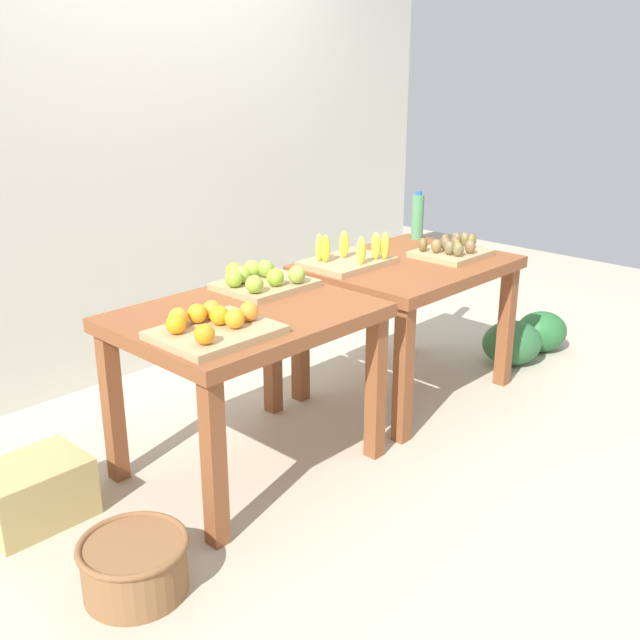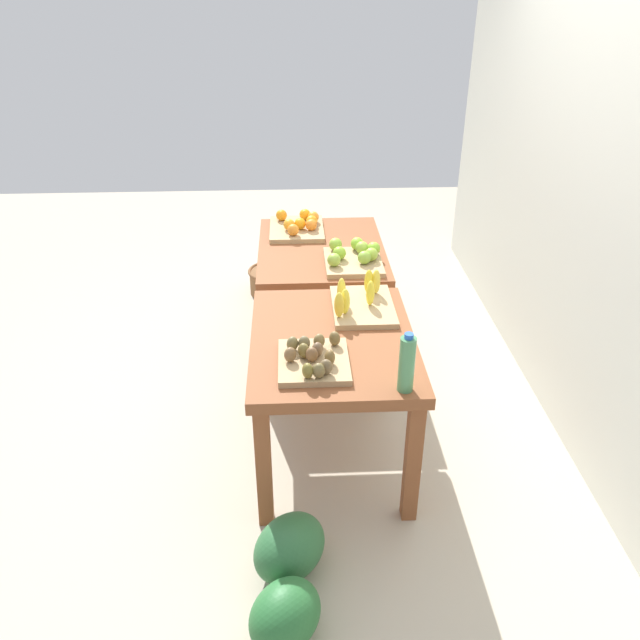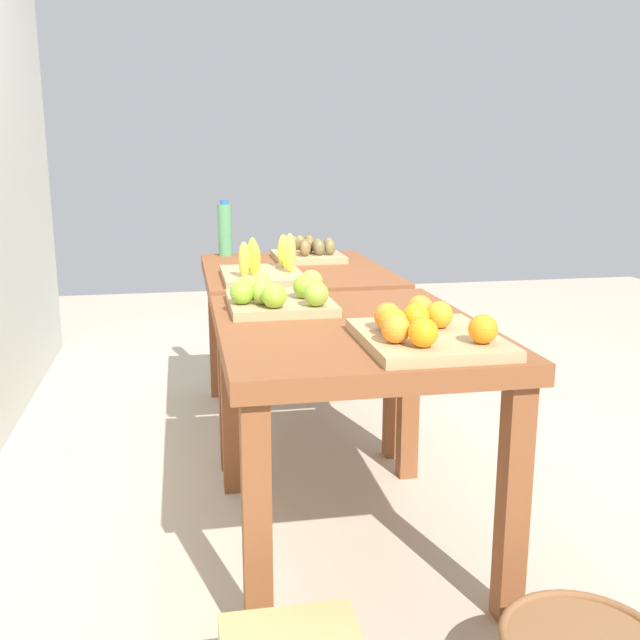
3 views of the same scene
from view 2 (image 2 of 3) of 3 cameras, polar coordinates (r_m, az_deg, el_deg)
name	(u,v)px [view 2 (image 2 of 3)]	position (r m, az deg, el deg)	size (l,w,h in m)	color
ground_plane	(326,392)	(3.99, 0.51, -6.47)	(8.00, 8.00, 0.00)	#B7AB95
back_wall	(589,147)	(3.67, 22.87, 14.00)	(4.40, 0.12, 3.00)	beige
display_table_left	(321,262)	(4.16, 0.11, 5.17)	(1.04, 0.80, 0.74)	brown
display_table_right	(333,356)	(3.17, 1.13, -3.21)	(1.04, 0.80, 0.74)	brown
orange_bin	(298,226)	(4.35, -1.94, 8.40)	(0.44, 0.36, 0.11)	tan
apple_bin	(354,257)	(3.87, 3.04, 5.67)	(0.41, 0.35, 0.11)	tan
banana_crate	(361,302)	(3.35, 3.69, 1.59)	(0.44, 0.32, 0.17)	tan
kiwi_bin	(313,358)	(2.89, -0.59, -3.44)	(0.36, 0.32, 0.10)	tan
water_bottle	(407,364)	(2.70, 7.74, -3.88)	(0.07, 0.07, 0.28)	#4C8C59
watermelon_pile	(288,576)	(2.84, -2.90, -21.82)	(0.75, 0.44, 0.27)	#266430
wicker_basket	(272,280)	(5.12, -4.28, 3.55)	(0.38, 0.38, 0.20)	brown
cardboard_produce_box	(353,275)	(5.17, 2.96, 4.03)	(0.40, 0.30, 0.25)	tan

